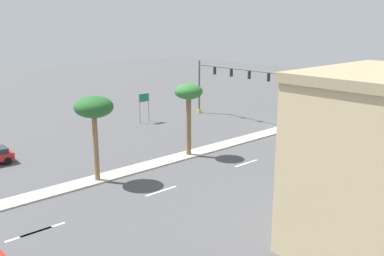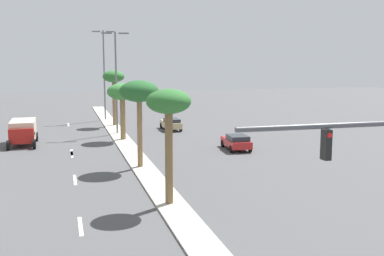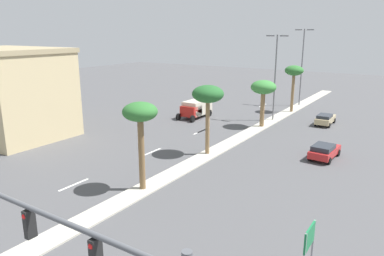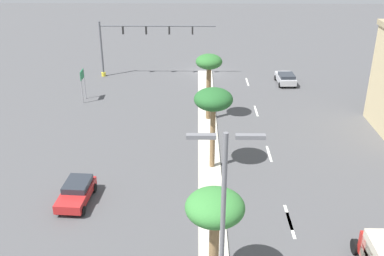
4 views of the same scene
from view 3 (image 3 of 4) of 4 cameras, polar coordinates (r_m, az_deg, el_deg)
ground_plane at (r=37.19m, az=4.80°, el=-3.06°), size 160.00×160.00×0.00m
median_curb at (r=44.04m, az=9.69°, el=-0.31°), size 1.80×71.23×0.12m
lane_stripe_rear at (r=29.71m, az=-18.00°, el=-8.44°), size 0.20×2.80×0.01m
lane_stripe_center at (r=35.87m, az=-6.36°, el=-3.76°), size 0.20×2.80×0.01m
lane_stripe_front at (r=42.89m, az=1.25°, el=-0.58°), size 0.20×2.80×0.01m
lane_stripe_leading at (r=43.60m, az=1.85°, el=-0.33°), size 0.20×2.80×0.01m
lane_stripe_near at (r=59.60m, az=11.00°, el=3.50°), size 0.20×2.80×0.01m
directional_road_sign at (r=16.98m, az=17.81°, el=-17.30°), size 0.10×1.46×3.48m
commercial_building at (r=45.60m, az=-26.94°, el=4.99°), size 13.71×9.54×9.72m
palm_tree_outboard at (r=25.93m, az=-8.11°, el=1.80°), size 2.51×2.51×6.50m
palm_tree_front at (r=33.63m, az=2.50°, el=5.06°), size 2.94×2.94×6.55m
palm_tree_center at (r=44.89m, az=11.11°, el=6.05°), size 3.05×3.05×5.68m
palm_tree_rear at (r=54.55m, az=15.66°, el=8.36°), size 2.63×2.63×6.67m
street_lamp_left at (r=48.53m, az=12.91°, el=8.59°), size 2.90×0.24×10.94m
street_lamp_far at (r=60.03m, az=16.84°, el=9.84°), size 2.90×0.24×11.74m
sedan_red_inboard at (r=35.82m, az=19.97°, el=-3.37°), size 2.20×4.14×1.39m
sedan_tan_front at (r=49.00m, az=20.10°, el=1.35°), size 1.90×4.23×1.37m
box_truck at (r=49.78m, az=0.57°, el=3.10°), size 2.52×5.56×2.34m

